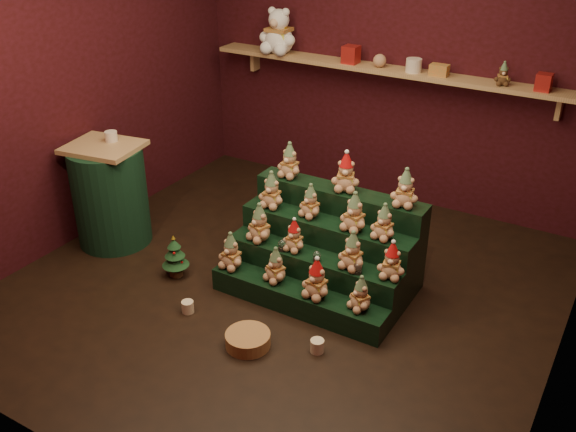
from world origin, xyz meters
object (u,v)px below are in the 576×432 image
Objects in this scene: mini_christmas_tree at (175,256)px; brown_bear at (503,74)px; riser_tier_front at (297,299)px; snow_globe_a at (282,245)px; mug_left at (188,307)px; snow_globe_c at (358,268)px; white_bear at (279,25)px; snow_globe_b at (317,256)px; side_table at (110,195)px; wicker_basket at (248,340)px; mug_right at (317,346)px.

mini_christmas_tree is 1.93× the size of brown_bear.
riser_tier_front is 1.08m from mini_christmas_tree.
snow_globe_a is 0.97× the size of mug_left.
mini_christmas_tree is (-1.47, -0.26, -0.22)m from snow_globe_c.
white_bear is 2.18m from brown_bear.
mini_christmas_tree is 4.09× the size of mug_left.
side_table is at bearing -177.55° from snow_globe_b.
wicker_basket reaches higher than mug_left.
snow_globe_b is (0.30, 0.00, -0.00)m from snow_globe_a.
mug_right is at bearing -94.65° from snow_globe_c.
snow_globe_c is 0.95× the size of mug_left.
mug_left is (-0.75, -0.60, -0.35)m from snow_globe_b.
white_bear reaches higher than mug_left.
riser_tier_front is 2.87m from white_bear.
brown_bear is (0.72, 1.86, 1.02)m from snow_globe_b.
snow_globe_b reaches higher than riser_tier_front.
snow_globe_b is at bearing -6.58° from side_table.
wicker_basket is 0.57× the size of white_bear.
snow_globe_c is at bearing 21.84° from riser_tier_front.
brown_bear is (1.87, 2.12, 1.24)m from mini_christmas_tree.
white_bear is at bearing 98.36° from mini_christmas_tree.
mini_christmas_tree is at bearing -163.05° from snow_globe_a.
snow_globe_a is 2.35m from brown_bear.
wicker_basket is at bearing -98.66° from riser_tier_front.
snow_globe_b is 2.24m from brown_bear.
snow_globe_b is at bearing 0.00° from snow_globe_a.
snow_globe_a is 2.49m from white_bear.
mug_right is (1.04, 0.09, 0.00)m from mug_left.
mug_left is at bearing -140.93° from brown_bear.
brown_bear reaches higher than mug_left.
mini_christmas_tree is at bearing 156.13° from wicker_basket.
snow_globe_a is at bearing 144.78° from riser_tier_front.
snow_globe_c is at bearing 0.00° from snow_globe_b.
mug_left is at bearing -41.33° from mini_christmas_tree.
brown_bear reaches higher than snow_globe_a.
mug_left is (-0.45, -0.60, -0.36)m from snow_globe_a.
white_bear reaches higher than side_table.
snow_globe_b is 0.68m from mug_right.
snow_globe_a is at bearing 53.12° from mug_left.
snow_globe_a is 0.10× the size of side_table.
riser_tier_front is 4.49× the size of wicker_basket.
snow_globe_b is 0.86× the size of mug_left.
riser_tier_front is at bearing -56.12° from white_bear.
mini_christmas_tree is 1.09m from wicker_basket.
snow_globe_c is 0.92× the size of mug_right.
snow_globe_b is 2.64m from white_bear.
mug_left is at bearing -126.88° from snow_globe_a.
mini_christmas_tree is at bearing -170.06° from snow_globe_c.
wicker_basket is (1.82, -0.61, -0.40)m from side_table.
mug_left is at bearing -74.59° from white_bear.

